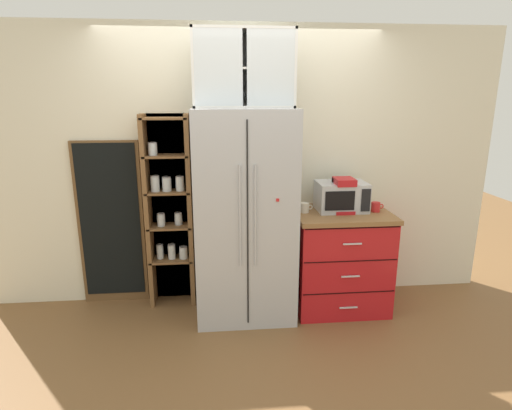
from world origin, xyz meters
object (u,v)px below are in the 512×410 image
at_px(chalkboard_menu, 111,224).
at_px(bottle_cobalt, 342,200).
at_px(refrigerator, 245,215).
at_px(mug_cream, 305,208).
at_px(microwave, 341,196).
at_px(bottle_amber, 341,196).
at_px(coffee_maker, 343,195).
at_px(mug_red, 376,207).

bearing_deg(chalkboard_menu, bottle_cobalt, -8.02).
relative_size(refrigerator, mug_cream, 16.51).
bearing_deg(chalkboard_menu, refrigerator, -14.68).
distance_m(microwave, bottle_amber, 0.01).
height_order(refrigerator, coffee_maker, refrigerator).
xyz_separation_m(mug_red, mug_cream, (-0.64, 0.03, 0.00)).
distance_m(mug_cream, bottle_cobalt, 0.34).
height_order(mug_red, bottle_amber, bottle_amber).
distance_m(refrigerator, chalkboard_menu, 1.28).
bearing_deg(chalkboard_menu, mug_cream, -9.38).
distance_m(mug_red, chalkboard_menu, 2.44).
relative_size(mug_red, mug_cream, 1.02).
xyz_separation_m(bottle_cobalt, chalkboard_menu, (-2.11, 0.30, -0.25)).
bearing_deg(refrigerator, mug_red, -0.02).
bearing_deg(mug_red, microwave, 166.61).
bearing_deg(mug_cream, chalkboard_menu, 170.62).
relative_size(coffee_maker, chalkboard_menu, 0.20).
xyz_separation_m(refrigerator, coffee_maker, (0.88, 0.03, 0.16)).
xyz_separation_m(mug_red, bottle_cobalt, (-0.30, 0.03, 0.06)).
xyz_separation_m(microwave, mug_red, (0.30, -0.07, -0.09)).
bearing_deg(bottle_cobalt, refrigerator, -178.39).
bearing_deg(microwave, mug_red, -13.39).
bearing_deg(mug_cream, coffee_maker, -0.02).
bearing_deg(microwave, mug_cream, -172.97).
bearing_deg(coffee_maker, microwave, 87.82).
bearing_deg(refrigerator, bottle_amber, 4.21).
distance_m(mug_red, bottle_amber, 0.32).
bearing_deg(microwave, coffee_maker, -92.18).
distance_m(microwave, bottle_cobalt, 0.05).
distance_m(refrigerator, bottle_amber, 0.89).
xyz_separation_m(coffee_maker, mug_cream, (-0.34, 0.00, -0.11)).
relative_size(microwave, coffee_maker, 1.42).
xyz_separation_m(microwave, bottle_amber, (-0.00, -0.01, 0.00)).
bearing_deg(coffee_maker, mug_red, -5.60).
bearing_deg(refrigerator, bottle_cobalt, 1.61).
height_order(refrigerator, microwave, refrigerator).
bearing_deg(coffee_maker, refrigerator, -178.09).
height_order(microwave, coffee_maker, coffee_maker).
bearing_deg(bottle_amber, refrigerator, -175.79).
bearing_deg(refrigerator, microwave, 4.63).
relative_size(microwave, chalkboard_menu, 0.28).
bearing_deg(chalkboard_menu, bottle_amber, -6.95).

